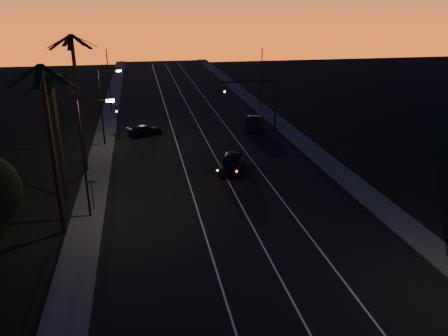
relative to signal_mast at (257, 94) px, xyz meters
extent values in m
cube|color=black|center=(-7.14, -9.99, -4.78)|extent=(20.00, 170.00, 0.01)
cube|color=#363633|center=(-18.34, -9.99, -4.70)|extent=(2.40, 170.00, 0.16)
cube|color=#363633|center=(4.06, -9.99, -4.70)|extent=(2.40, 170.00, 0.16)
cube|color=silver|center=(-10.14, -9.99, -4.76)|extent=(0.12, 160.00, 0.01)
cube|color=silver|center=(-6.64, -9.99, -4.76)|extent=(0.12, 160.00, 0.01)
cube|color=silver|center=(-3.14, -9.99, -4.76)|extent=(0.12, 160.00, 0.01)
cylinder|color=black|center=(-19.74, -21.99, 0.97)|extent=(0.32, 0.32, 11.50)
cube|color=black|center=(-18.71, -21.73, 6.15)|extent=(2.18, 0.92, 1.18)
cube|color=black|center=(-19.30, -21.03, 6.15)|extent=(1.25, 2.12, 1.18)
cube|color=black|center=(-20.22, -21.05, 6.15)|extent=(1.34, 2.09, 1.18)
cube|color=black|center=(-20.77, -21.78, 6.15)|extent=(2.18, 0.82, 1.18)
cube|color=black|center=(-20.55, -22.67, 6.15)|extent=(1.90, 1.69, 1.18)
cube|color=black|center=(-19.71, -23.05, 6.15)|extent=(0.45, 2.16, 1.18)
cube|color=black|center=(-18.89, -22.63, 6.15)|extent=(1.95, 1.61, 1.18)
cylinder|color=black|center=(-20.34, -15.99, 0.22)|extent=(0.32, 0.32, 10.00)
cube|color=black|center=(-19.31, -15.73, 4.65)|extent=(2.18, 0.92, 1.18)
cube|color=black|center=(-19.90, -15.03, 4.65)|extent=(1.25, 2.12, 1.18)
cube|color=black|center=(-20.82, -15.05, 4.65)|extent=(1.34, 2.09, 1.18)
cube|color=black|center=(-21.37, -15.78, 4.65)|extent=(2.18, 0.82, 1.18)
cube|color=black|center=(-21.15, -16.67, 4.65)|extent=(1.90, 1.69, 1.18)
cube|color=black|center=(-20.31, -17.05, 4.65)|extent=(0.45, 2.16, 1.18)
cube|color=black|center=(-19.49, -16.63, 4.65)|extent=(1.95, 1.61, 1.18)
cylinder|color=black|center=(-19.34, -9.99, 1.47)|extent=(0.32, 0.32, 12.50)
cube|color=black|center=(-18.31, -9.73, 7.15)|extent=(2.18, 0.92, 1.18)
cube|color=black|center=(-18.90, -9.03, 7.15)|extent=(1.25, 2.12, 1.18)
cube|color=black|center=(-19.82, -9.05, 7.15)|extent=(1.34, 2.09, 1.18)
cube|color=black|center=(-20.37, -9.78, 7.15)|extent=(2.18, 0.82, 1.18)
cube|color=black|center=(-20.15, -10.67, 7.15)|extent=(1.90, 1.69, 1.18)
cube|color=black|center=(-19.31, -11.05, 7.15)|extent=(0.45, 2.16, 1.18)
cube|color=black|center=(-18.49, -10.63, 7.15)|extent=(1.95, 1.61, 1.18)
cylinder|color=black|center=(-18.14, -19.99, -0.28)|extent=(0.16, 0.16, 9.00)
cylinder|color=black|center=(-17.04, -19.99, 4.07)|extent=(2.20, 0.12, 0.12)
cube|color=#FFCF66|center=(-15.94, -19.99, 3.94)|extent=(0.55, 0.26, 0.16)
cylinder|color=black|center=(-18.14, -1.99, -0.53)|extent=(0.16, 0.16, 8.50)
cylinder|color=black|center=(-17.04, -1.99, 3.57)|extent=(2.20, 0.12, 0.12)
cube|color=#FFCF66|center=(-15.94, -1.99, 3.44)|extent=(0.55, 0.26, 0.16)
cylinder|color=black|center=(-17.94, -18.99, -3.48)|extent=(0.06, 0.06, 2.60)
cube|color=#0C4D20|center=(-17.94, -18.99, -2.33)|extent=(0.70, 0.03, 0.20)
cylinder|color=black|center=(2.36, 0.01, -1.28)|extent=(0.20, 0.20, 7.00)
cylinder|color=black|center=(-1.14, 0.01, 1.52)|extent=(7.00, 0.16, 0.16)
cube|color=black|center=(-4.04, 0.01, 0.77)|extent=(0.32, 0.28, 1.00)
sphere|color=black|center=(-4.04, -0.16, 1.09)|extent=(0.20, 0.20, 0.20)
sphere|color=black|center=(-4.04, -0.16, 0.77)|extent=(0.20, 0.20, 0.20)
sphere|color=#14FF59|center=(-4.04, -0.16, 0.45)|extent=(0.20, 0.20, 0.20)
cylinder|color=black|center=(-16.64, 0.01, -2.68)|extent=(0.14, 0.14, 4.20)
cube|color=black|center=(-16.64, 0.01, -1.08)|extent=(0.28, 0.25, 0.90)
sphere|color=black|center=(-16.64, -0.14, -0.80)|extent=(0.18, 0.18, 0.18)
sphere|color=black|center=(-16.64, -0.14, -1.08)|extent=(0.18, 0.18, 0.18)
sphere|color=#14FF59|center=(-16.64, -0.14, -1.36)|extent=(0.18, 0.18, 0.18)
cylinder|color=black|center=(-18.14, 15.01, -0.28)|extent=(0.14, 0.14, 9.00)
cylinder|color=black|center=(3.86, 12.01, -0.28)|extent=(0.14, 0.14, 9.00)
imported|color=black|center=(-5.78, -12.54, -3.92)|extent=(3.62, 5.40, 1.71)
sphere|color=#FF0F05|center=(-7.61, -15.06, -3.64)|extent=(0.18, 0.18, 0.18)
sphere|color=#FF0F05|center=(-6.01, -15.64, -3.64)|extent=(0.18, 0.18, 0.18)
imported|color=black|center=(-0.08, 1.34, -3.97)|extent=(3.30, 5.13, 1.60)
imported|color=black|center=(-13.52, 1.17, -4.15)|extent=(4.65, 3.33, 1.25)
camera|label=1|loc=(-13.94, -50.53, 10.14)|focal=35.00mm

